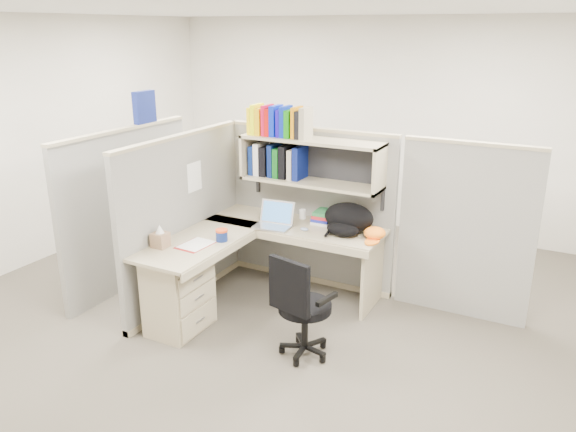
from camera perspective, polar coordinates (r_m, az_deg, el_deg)
The scene contains 14 objects.
ground at distance 5.31m, azimuth -2.14°, elevation -10.14°, with size 6.00×6.00×0.00m, color #38342C.
room_shell at distance 4.75m, azimuth -2.38°, elevation 7.28°, with size 6.00×6.00×6.00m.
cubicle at distance 5.48m, azimuth -3.24°, elevation 1.14°, with size 3.79×1.84×1.95m.
desk at distance 5.10m, azimuth -7.81°, elevation -6.06°, with size 1.74×1.75×0.73m.
laptop at distance 5.34m, azimuth -1.59°, elevation 0.06°, with size 0.34×0.34×0.25m, color #AEAFB3, non-canonical shape.
backpack at distance 5.21m, azimuth 5.94°, elevation -0.32°, with size 0.47×0.36×0.28m, color black, non-canonical shape.
orange_cap at distance 5.14m, azimuth 8.81°, elevation -1.71°, with size 0.20×0.23×0.11m, color orange, non-canonical shape.
snack_canister at distance 5.06m, azimuth -6.75°, elevation -1.92°, with size 0.11×0.11×0.11m.
tissue_box at distance 5.00m, azimuth -12.87°, elevation -1.98°, with size 0.13×0.13×0.21m, color #8D6D50, non-canonical shape.
mouse at distance 5.30m, azimuth 1.68°, elevation -1.34°, with size 0.08×0.05×0.03m, color #8091B5.
paper_cup at distance 5.62m, azimuth 1.49°, elevation 0.20°, with size 0.07×0.07×0.09m, color silver.
book_stack at distance 5.52m, azimuth 3.60°, elevation -0.06°, with size 0.18×0.25×0.12m, color slate, non-canonical shape.
loose_paper at distance 5.03m, azimuth -9.30°, elevation -2.85°, with size 0.22×0.29×0.00m, color white, non-canonical shape.
task_chair at distance 4.56m, azimuth 1.40°, elevation -10.70°, with size 0.51×0.47×0.90m.
Camera 1 is at (2.33, -4.03, 2.55)m, focal length 35.00 mm.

